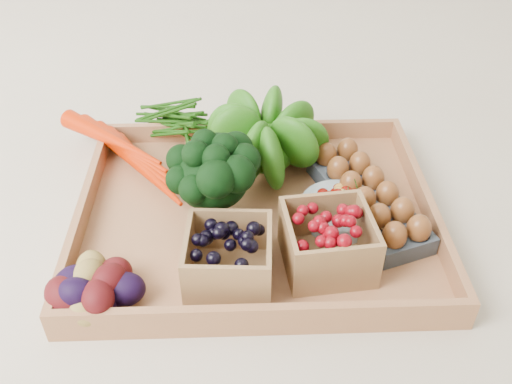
{
  "coord_description": "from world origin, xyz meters",
  "views": [
    {
      "loc": [
        -0.02,
        -0.69,
        0.61
      ],
      "look_at": [
        0.0,
        0.0,
        0.06
      ],
      "focal_mm": 40.0,
      "sensor_mm": 36.0,
      "label": 1
    }
  ],
  "objects_px": {
    "broccoli": "(213,193)",
    "egg_carton": "(367,202)",
    "tray": "(256,218)",
    "cherry_bowl": "(340,212)"
  },
  "relations": [
    {
      "from": "broccoli",
      "to": "egg_carton",
      "type": "xyz_separation_m",
      "value": [
        0.24,
        0.02,
        -0.04
      ]
    },
    {
      "from": "tray",
      "to": "cherry_bowl",
      "type": "distance_m",
      "value": 0.13
    },
    {
      "from": "tray",
      "to": "egg_carton",
      "type": "bearing_deg",
      "value": 1.99
    },
    {
      "from": "broccoli",
      "to": "egg_carton",
      "type": "distance_m",
      "value": 0.25
    },
    {
      "from": "tray",
      "to": "broccoli",
      "type": "distance_m",
      "value": 0.09
    },
    {
      "from": "egg_carton",
      "to": "broccoli",
      "type": "bearing_deg",
      "value": 165.63
    },
    {
      "from": "cherry_bowl",
      "to": "egg_carton",
      "type": "xyz_separation_m",
      "value": [
        0.05,
        0.03,
        -0.0
      ]
    },
    {
      "from": "broccoli",
      "to": "egg_carton",
      "type": "height_order",
      "value": "broccoli"
    },
    {
      "from": "tray",
      "to": "broccoli",
      "type": "relative_size",
      "value": 3.85
    },
    {
      "from": "cherry_bowl",
      "to": "egg_carton",
      "type": "bearing_deg",
      "value": 28.6
    }
  ]
}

